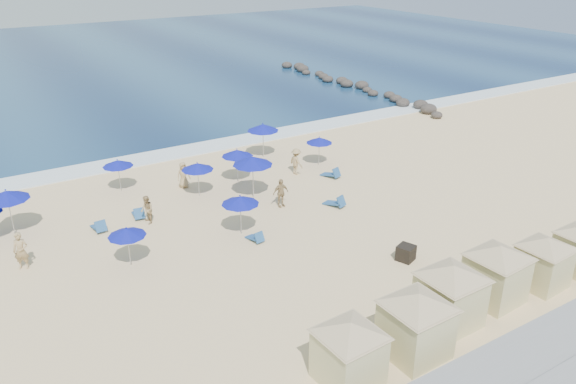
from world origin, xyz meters
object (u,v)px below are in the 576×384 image
object	(u,v)px
cabana_4	(545,256)
umbrella_6	(237,153)
rock_jetty	(352,85)
beachgoer_0	(21,251)
cabana_3	(497,266)
umbrella_1	(6,195)
umbrella_5	(240,200)
beachgoer_4	(183,175)
cabana_0	(349,344)
umbrella_4	(197,166)
beachgoer_2	(281,193)
umbrella_8	(263,127)
cabana_2	(451,287)
beachgoer_1	(147,210)
umbrella_9	(319,140)
umbrella_3	(118,163)
beachgoer_3	(296,161)
cabana_1	(417,316)
trash_bin	(406,253)
umbrella_7	(253,161)
umbrella_2	(127,232)

from	to	relation	value
cabana_4	umbrella_6	bearing A→B (deg)	108.64
rock_jetty	beachgoer_0	world-z (taller)	beachgoer_0
cabana_3	umbrella_1	size ratio (longest dim) A/B	1.78
umbrella_5	beachgoer_4	xyz separation A→B (m)	(-0.20, 7.41, -1.11)
cabana_0	umbrella_4	size ratio (longest dim) A/B	1.95
cabana_3	beachgoer_2	xyz separation A→B (m)	(-2.90, 12.82, -0.79)
cabana_0	umbrella_8	bearing A→B (deg)	67.90
cabana_2	beachgoer_1	size ratio (longest dim) A/B	2.91
umbrella_4	umbrella_9	size ratio (longest dim) A/B	1.07
cabana_0	beachgoer_0	distance (m)	16.36
rock_jetty	beachgoer_2	xyz separation A→B (m)	(-21.70, -21.26, 0.50)
cabana_0	umbrella_3	distance (m)	20.72
cabana_4	beachgoer_3	distance (m)	17.10
cabana_1	beachgoer_1	distance (m)	16.37
trash_bin	beachgoer_3	distance (m)	12.29
beachgoer_2	beachgoer_4	world-z (taller)	beachgoer_2
trash_bin	cabana_3	xyz separation A→B (m)	(0.91, -4.43, 1.26)
trash_bin	umbrella_8	size ratio (longest dim) A/B	0.30
umbrella_4	umbrella_9	distance (m)	9.21
umbrella_4	umbrella_6	world-z (taller)	umbrella_6
cabana_1	beachgoer_4	world-z (taller)	cabana_1
umbrella_1	umbrella_5	world-z (taller)	umbrella_1
umbrella_7	umbrella_8	xyz separation A→B (m)	(3.98, 5.82, -0.15)
umbrella_2	umbrella_6	world-z (taller)	umbrella_6
trash_bin	umbrella_1	world-z (taller)	umbrella_1
umbrella_3	cabana_3	bearing A→B (deg)	-63.06
trash_bin	cabana_1	xyz separation A→B (m)	(-4.44, -5.22, 1.28)
umbrella_1	beachgoer_2	distance (m)	14.51
umbrella_3	umbrella_7	bearing A→B (deg)	-38.57
cabana_2	beachgoer_3	world-z (taller)	cabana_2
rock_jetty	umbrella_2	distance (m)	38.83
cabana_1	umbrella_4	distance (m)	17.57
trash_bin	beachgoer_1	distance (m)	13.94
umbrella_7	beachgoer_4	distance (m)	4.94
beachgoer_1	umbrella_7	bearing A→B (deg)	91.78
umbrella_1	umbrella_2	bearing A→B (deg)	-56.42
umbrella_9	cabana_3	bearing A→B (deg)	-99.42
umbrella_9	beachgoer_3	distance (m)	2.52
trash_bin	cabana_0	size ratio (longest dim) A/B	0.18
rock_jetty	umbrella_4	bearing A→B (deg)	-145.41
cabana_4	umbrella_8	world-z (taller)	cabana_4
rock_jetty	umbrella_4	xyz separation A→B (m)	(-25.12, -17.32, 1.54)
cabana_0	umbrella_5	size ratio (longest dim) A/B	1.91
beachgoer_2	trash_bin	bearing A→B (deg)	-76.45
cabana_4	umbrella_8	distance (m)	21.10
beachgoer_2	beachgoer_4	xyz separation A→B (m)	(-3.72, 5.61, -0.02)
umbrella_3	umbrella_9	size ratio (longest dim) A/B	1.03
trash_bin	cabana_0	bearing A→B (deg)	-166.25
umbrella_1	umbrella_9	world-z (taller)	umbrella_1
umbrella_5	beachgoer_3	bearing A→B (deg)	38.60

